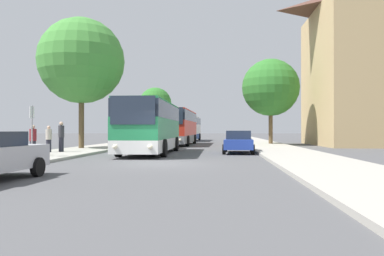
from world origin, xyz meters
The scene contains 14 objects.
ground_plane centered at (0.00, 0.00, 0.00)m, with size 300.00×300.00×0.00m, color #4C4C4F.
sidewalk_left centered at (-7.00, 0.00, 0.07)m, with size 4.00×120.00×0.15m, color #A39E93.
sidewalk_right centered at (7.00, 0.00, 0.07)m, with size 4.00×120.00×0.15m, color #A39E93.
bus_front centered at (-1.71, 6.98, 1.74)m, with size 2.91×10.32×3.25m.
bus_middle centered at (-1.45, 21.00, 1.85)m, with size 2.91×11.99×3.46m.
bus_rear centered at (-1.74, 35.18, 1.79)m, with size 2.97×11.31×3.35m.
parked_car_right_near centered at (3.90, 8.04, 0.76)m, with size 2.13×4.65×1.46m.
bus_stop_sign centered at (-6.83, 1.75, 1.77)m, with size 0.08×0.45×2.61m.
pedestrian_waiting_near centered at (-7.23, 2.64, 0.96)m, with size 0.36×0.36×1.62m.
pedestrian_waiting_far centered at (-7.79, 5.63, 0.96)m, with size 0.36×0.36×1.62m.
pedestrian_walking_back centered at (-7.20, 6.10, 1.11)m, with size 0.36×0.36×1.88m.
tree_left_near centered at (-6.41, 35.21, 5.16)m, with size 4.55×4.55×7.31m.
tree_left_far centered at (-7.76, 10.94, 6.73)m, with size 6.44×6.44×9.81m.
tree_right_near centered at (7.69, 21.18, 5.73)m, with size 5.68×5.68×8.43m.
Camera 1 is at (2.76, -16.53, 1.50)m, focal length 35.00 mm.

